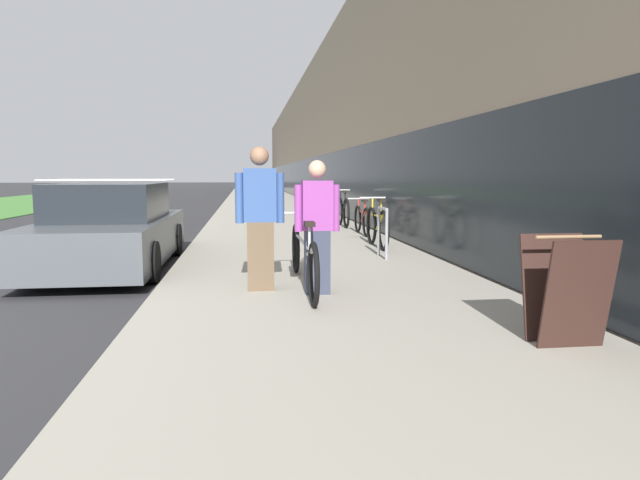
% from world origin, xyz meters
% --- Properties ---
extents(sidewalk_slab, '(4.27, 70.00, 0.14)m').
position_xyz_m(sidewalk_slab, '(5.48, 21.00, 0.07)').
color(sidewalk_slab, '#A39E8E').
rests_on(sidewalk_slab, ground).
extents(storefront_facade, '(10.01, 70.00, 6.94)m').
position_xyz_m(storefront_facade, '(12.65, 29.00, 3.47)').
color(storefront_facade, gray).
rests_on(storefront_facade, ground).
extents(tandem_bicycle, '(0.52, 2.82, 0.87)m').
position_xyz_m(tandem_bicycle, '(5.15, 2.07, 0.52)').
color(tandem_bicycle, black).
rests_on(tandem_bicycle, sidewalk_slab).
extents(person_rider, '(0.53, 0.21, 1.55)m').
position_xyz_m(person_rider, '(5.27, 1.70, 0.92)').
color(person_rider, '#33384C').
rests_on(person_rider, sidewalk_slab).
extents(person_bystander, '(0.58, 0.23, 1.71)m').
position_xyz_m(person_bystander, '(4.62, 2.01, 1.00)').
color(person_bystander, brown).
rests_on(person_bystander, sidewalk_slab).
extents(bike_rack_hoop, '(0.05, 0.60, 0.84)m').
position_xyz_m(bike_rack_hoop, '(6.72, 4.45, 0.66)').
color(bike_rack_hoop, gray).
rests_on(bike_rack_hoop, sidewalk_slab).
extents(cruiser_bike_nearest, '(0.52, 1.75, 0.95)m').
position_xyz_m(cruiser_bike_nearest, '(6.93, 5.76, 0.54)').
color(cruiser_bike_nearest, black).
rests_on(cruiser_bike_nearest, sidewalk_slab).
extents(cruiser_bike_middle, '(0.52, 1.63, 0.83)m').
position_xyz_m(cruiser_bike_middle, '(7.11, 8.07, 0.50)').
color(cruiser_bike_middle, black).
rests_on(cruiser_bike_middle, sidewalk_slab).
extents(cruiser_bike_farthest, '(0.52, 1.78, 0.98)m').
position_xyz_m(cruiser_bike_farthest, '(7.04, 10.22, 0.55)').
color(cruiser_bike_farthest, black).
rests_on(cruiser_bike_farthest, sidewalk_slab).
extents(sandwich_board_sign, '(0.56, 0.56, 0.90)m').
position_xyz_m(sandwich_board_sign, '(7.03, -0.54, 0.59)').
color(sandwich_board_sign, '#331E19').
rests_on(sandwich_board_sign, sidewalk_slab).
extents(parked_sedan_curbside, '(1.91, 4.72, 1.45)m').
position_xyz_m(parked_sedan_curbside, '(2.28, 4.76, 0.64)').
color(parked_sedan_curbside, '#4C5156').
rests_on(parked_sedan_curbside, ground).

